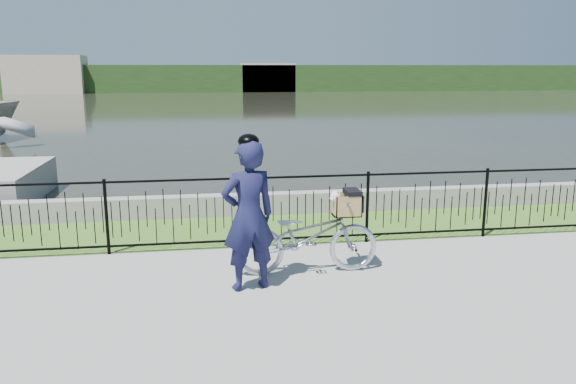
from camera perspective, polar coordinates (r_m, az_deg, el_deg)
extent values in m
plane|color=gray|center=(7.45, 4.00, -9.11)|extent=(120.00, 120.00, 0.00)
cube|color=#3F6720|center=(9.86, 0.71, -3.58)|extent=(60.00, 2.00, 0.01)
plane|color=#27281E|center=(39.87, -6.46, 8.53)|extent=(120.00, 120.00, 0.00)
cube|color=gray|center=(10.77, -0.15, -1.12)|extent=(60.00, 0.30, 0.40)
cube|color=#244119|center=(66.78, -7.45, 11.38)|extent=(120.00, 6.00, 3.00)
cube|color=#B1A28E|center=(66.81, -23.33, 10.92)|extent=(8.00, 4.00, 4.00)
cube|color=#B1A28E|center=(65.69, -2.08, 11.55)|extent=(6.00, 3.00, 3.20)
imported|color=#B4BAC1|center=(7.61, 1.91, -4.52)|extent=(1.95, 0.68, 1.02)
cube|color=black|center=(7.65, 5.94, -2.32)|extent=(0.38, 0.18, 0.02)
cube|color=#9B7C48|center=(7.65, 5.94, -2.27)|extent=(0.35, 0.32, 0.01)
cube|color=#9B7C48|center=(7.76, 5.68, -1.01)|extent=(0.35, 0.01, 0.29)
cube|color=#9B7C48|center=(7.47, 6.25, -1.55)|extent=(0.35, 0.01, 0.29)
cube|color=#9B7C48|center=(7.66, 7.19, -1.23)|extent=(0.01, 0.32, 0.29)
cube|color=#9B7C48|center=(7.57, 4.72, -1.33)|extent=(0.02, 0.32, 0.29)
cube|color=black|center=(7.59, 6.56, 0.02)|extent=(0.19, 0.34, 0.06)
cube|color=black|center=(7.65, 7.32, -1.02)|extent=(0.02, 0.34, 0.23)
ellipsoid|color=silver|center=(7.61, 5.81, -1.38)|extent=(0.31, 0.22, 0.20)
sphere|color=silver|center=(7.53, 4.86, -0.45)|extent=(0.15, 0.15, 0.15)
sphere|color=silver|center=(7.50, 4.52, -0.72)|extent=(0.07, 0.07, 0.07)
sphere|color=black|center=(7.49, 4.35, -0.78)|extent=(0.02, 0.02, 0.02)
cone|color=#9A6740|center=(7.57, 4.77, 0.10)|extent=(0.06, 0.08, 0.08)
cone|color=#9A6740|center=(7.48, 5.09, -0.06)|extent=(0.06, 0.08, 0.08)
imported|color=#141538|center=(6.96, -4.04, -2.45)|extent=(0.79, 0.63, 1.89)
ellipsoid|color=black|center=(6.78, -4.16, 5.13)|extent=(0.26, 0.29, 0.18)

